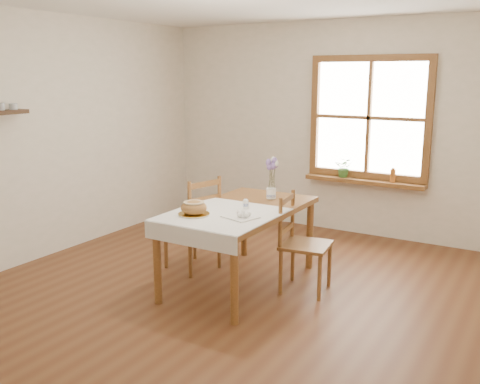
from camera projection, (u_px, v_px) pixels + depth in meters
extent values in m
plane|color=brown|center=(223.00, 295.00, 4.86)|extent=(5.00, 5.00, 0.00)
cube|color=white|center=(330.00, 128.00, 6.67)|extent=(4.50, 0.10, 2.60)
cube|color=white|center=(45.00, 137.00, 5.70)|extent=(0.10, 5.00, 2.60)
cube|color=brown|center=(372.00, 58.00, 6.21)|extent=(1.46, 0.08, 0.08)
cube|color=brown|center=(366.00, 175.00, 6.50)|extent=(1.46, 0.08, 0.08)
cube|color=brown|center=(315.00, 116.00, 6.70)|extent=(0.08, 0.08, 1.30)
cube|color=brown|center=(429.00, 120.00, 6.01)|extent=(0.08, 0.08, 1.30)
cube|color=brown|center=(369.00, 118.00, 6.36)|extent=(0.04, 0.06, 1.30)
cube|color=brown|center=(369.00, 118.00, 6.36)|extent=(1.30, 0.06, 0.04)
cube|color=white|center=(370.00, 118.00, 6.38)|extent=(1.30, 0.01, 1.30)
cube|color=brown|center=(364.00, 181.00, 6.47)|extent=(1.46, 0.20, 0.05)
cylinder|color=#B2B7BC|center=(1.00, 107.00, 5.12)|extent=(0.06, 0.06, 0.07)
cylinder|color=#B2B7BC|center=(13.00, 106.00, 5.23)|extent=(0.08, 0.08, 0.06)
cube|color=brown|center=(240.00, 210.00, 4.95)|extent=(0.90, 1.60, 0.05)
cylinder|color=brown|center=(157.00, 265.00, 4.61)|extent=(0.07, 0.07, 0.70)
cylinder|color=brown|center=(234.00, 283.00, 4.22)|extent=(0.07, 0.07, 0.70)
cylinder|color=brown|center=(244.00, 224.00, 5.85)|extent=(0.07, 0.07, 0.70)
cylinder|color=brown|center=(310.00, 235.00, 5.46)|extent=(0.07, 0.07, 0.70)
cube|color=silver|center=(222.00, 215.00, 4.69)|extent=(0.91, 0.99, 0.01)
cylinder|color=white|center=(194.00, 214.00, 4.65)|extent=(0.28, 0.28, 0.01)
ellipsoid|color=#A4783A|center=(194.00, 206.00, 4.64)|extent=(0.23, 0.23, 0.13)
cube|color=silver|center=(240.00, 217.00, 4.57)|extent=(0.33, 0.30, 0.01)
cylinder|color=white|center=(246.00, 203.00, 4.91)|extent=(0.05, 0.05, 0.08)
cylinder|color=white|center=(246.00, 204.00, 4.86)|extent=(0.06, 0.06, 0.09)
cylinder|color=white|center=(271.00, 194.00, 5.27)|extent=(0.12, 0.12, 0.10)
imported|color=#3A6F2C|center=(344.00, 170.00, 6.57)|extent=(0.22, 0.25, 0.19)
cylinder|color=#AC5D1F|center=(393.00, 175.00, 6.28)|extent=(0.08, 0.08, 0.17)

